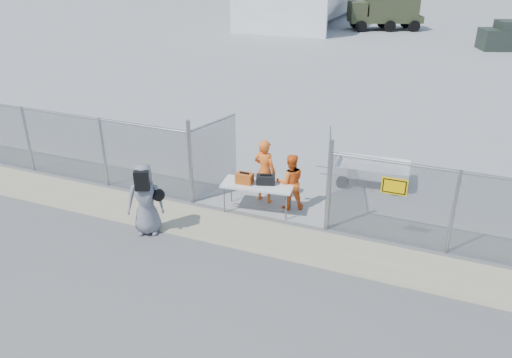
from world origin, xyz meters
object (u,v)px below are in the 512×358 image
at_px(folding_table, 258,197).
at_px(security_worker_left, 265,171).
at_px(visitor, 146,199).
at_px(utility_trailer, 372,173).
at_px(security_worker_right, 290,182).

height_order(folding_table, security_worker_left, security_worker_left).
height_order(security_worker_left, visitor, visitor).
height_order(security_worker_left, utility_trailer, security_worker_left).
distance_m(security_worker_left, security_worker_right, 0.85).
xyz_separation_m(folding_table, security_worker_right, (0.78, 0.50, 0.40)).
bearing_deg(utility_trailer, security_worker_right, -130.28).
bearing_deg(visitor, security_worker_right, 16.85).
distance_m(security_worker_left, utility_trailer, 3.63).
distance_m(security_worker_left, visitor, 3.53).
height_order(visitor, utility_trailer, visitor).
height_order(security_worker_right, visitor, visitor).
xyz_separation_m(folding_table, utility_trailer, (2.61, 3.04, -0.06)).
bearing_deg(folding_table, security_worker_left, 86.08).
bearing_deg(visitor, utility_trailer, 22.45).
distance_m(visitor, utility_trailer, 7.10).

